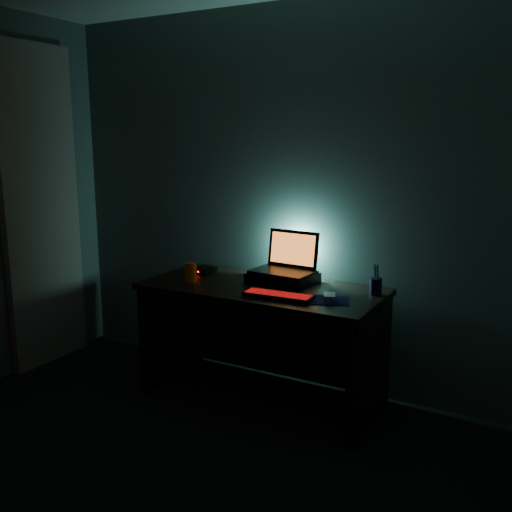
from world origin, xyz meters
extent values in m
cube|color=#4E5953|center=(0.00, 2.00, 1.25)|extent=(3.50, 0.00, 2.50)
cube|color=black|center=(0.00, 1.62, 0.73)|extent=(1.50, 0.70, 0.04)
cube|color=black|center=(-0.71, 1.62, 0.35)|extent=(0.06, 0.64, 0.71)
cube|color=black|center=(0.71, 1.62, 0.35)|extent=(0.06, 0.64, 0.71)
cube|color=black|center=(0.00, 1.95, 0.35)|extent=(1.38, 0.02, 0.65)
cube|color=#BCB396|center=(-1.71, 1.42, 1.15)|extent=(0.06, 0.65, 2.30)
cube|color=black|center=(0.07, 1.76, 0.78)|extent=(0.42, 0.33, 0.06)
cube|color=black|center=(0.07, 1.76, 0.82)|extent=(0.40, 0.29, 0.02)
cube|color=black|center=(0.08, 1.89, 0.95)|extent=(0.36, 0.07, 0.24)
cube|color=orange|center=(0.08, 1.89, 0.95)|extent=(0.32, 0.05, 0.20)
cube|color=black|center=(0.21, 1.43, 0.76)|extent=(0.42, 0.15, 0.02)
cube|color=red|center=(0.21, 1.43, 0.77)|extent=(0.40, 0.13, 0.00)
cube|color=#0B114E|center=(0.49, 1.53, 0.75)|extent=(0.28, 0.27, 0.00)
cube|color=gray|center=(0.49, 1.53, 0.77)|extent=(0.10, 0.12, 0.03)
cylinder|color=black|center=(0.68, 1.77, 0.80)|extent=(0.08, 0.08, 0.10)
cylinder|color=#E8600C|center=(-0.45, 1.49, 0.81)|extent=(0.09, 0.09, 0.13)
cube|color=black|center=(-0.50, 1.72, 0.77)|extent=(0.16, 0.14, 0.05)
sphere|color=#FF0C07|center=(-0.51, 1.66, 0.77)|extent=(0.01, 0.01, 0.01)
camera|label=1|loc=(1.64, -1.41, 1.67)|focal=40.00mm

